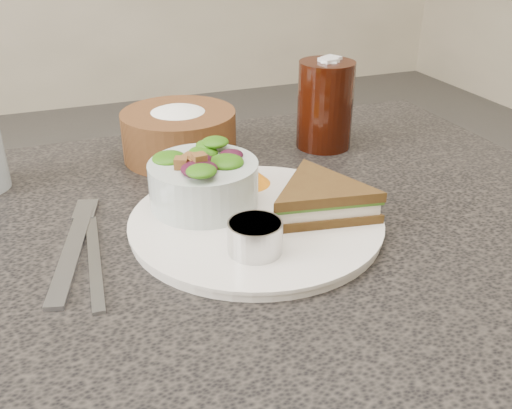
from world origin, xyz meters
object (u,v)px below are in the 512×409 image
object	(u,v)px
dinner_plate	(256,222)
dressing_ramekin	(255,237)
bread_basket	(179,126)
salad_bowl	(203,176)
sandwich	(320,199)
cola_glass	(325,101)

from	to	relation	value
dinner_plate	dressing_ramekin	xyz separation A→B (m)	(-0.03, -0.07, 0.02)
bread_basket	salad_bowl	bearing A→B (deg)	-95.29
sandwich	cola_glass	world-z (taller)	cola_glass
sandwich	bread_basket	bearing A→B (deg)	120.90
sandwich	bread_basket	size ratio (longest dim) A/B	0.89
salad_bowl	cola_glass	bearing A→B (deg)	32.33
dinner_plate	bread_basket	bearing A→B (deg)	96.78
sandwich	cola_glass	bearing A→B (deg)	71.73
bread_basket	sandwich	bearing A→B (deg)	-68.83
dressing_ramekin	salad_bowl	bearing A→B (deg)	98.77
sandwich	cola_glass	xyz separation A→B (m)	(0.12, 0.23, 0.04)
sandwich	bread_basket	distance (m)	0.28
dinner_plate	bread_basket	world-z (taller)	bread_basket
cola_glass	dinner_plate	bearing A→B (deg)	-133.19
dinner_plate	salad_bowl	xyz separation A→B (m)	(-0.05, 0.05, 0.04)
sandwich	salad_bowl	distance (m)	0.14
salad_bowl	sandwich	bearing A→B (deg)	-31.63
sandwich	salad_bowl	size ratio (longest dim) A/B	1.14
salad_bowl	dinner_plate	bearing A→B (deg)	-49.21
dinner_plate	bread_basket	size ratio (longest dim) A/B	1.73
sandwich	dinner_plate	bearing A→B (deg)	174.60
bread_basket	dressing_ramekin	bearing A→B (deg)	-89.74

